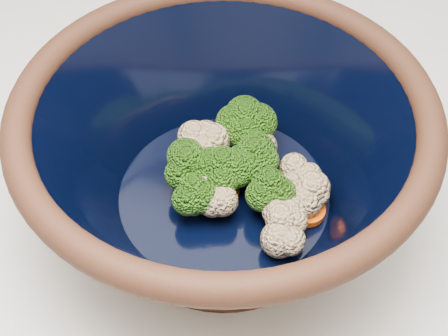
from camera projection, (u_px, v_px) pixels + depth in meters
counter at (196, 321)px, 0.95m from camera, size 1.20×1.20×0.90m
mixing_bowl at (224, 157)px, 0.47m from camera, size 0.35×0.35×0.13m
vegetable_pile at (240, 163)px, 0.49m from camera, size 0.13×0.13×0.05m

